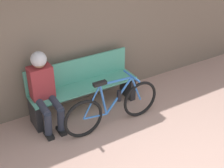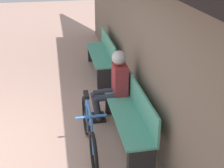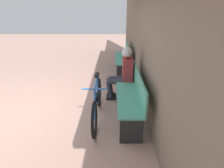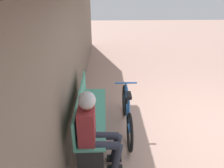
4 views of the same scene
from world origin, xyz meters
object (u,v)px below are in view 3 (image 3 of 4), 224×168
park_bench_near (130,95)px  park_bench_far (123,59)px  bicycle (97,102)px  person_seated (123,70)px

park_bench_near → park_bench_far: size_ratio=1.04×
bicycle → park_bench_far: 2.92m
bicycle → park_bench_near: bearing=105.7°
bicycle → park_bench_far: bearing=167.3°
park_bench_near → bicycle: size_ratio=1.10×
park_bench_near → person_seated: bearing=-170.9°
park_bench_near → person_seated: (-0.68, -0.11, 0.29)m
park_bench_near → bicycle: (0.18, -0.64, -0.07)m
park_bench_far → bicycle: bearing=-12.7°
bicycle → park_bench_far: size_ratio=0.95×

